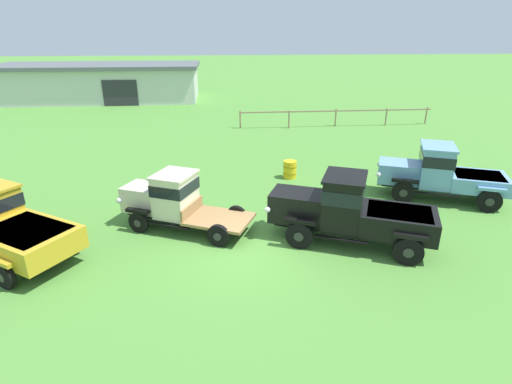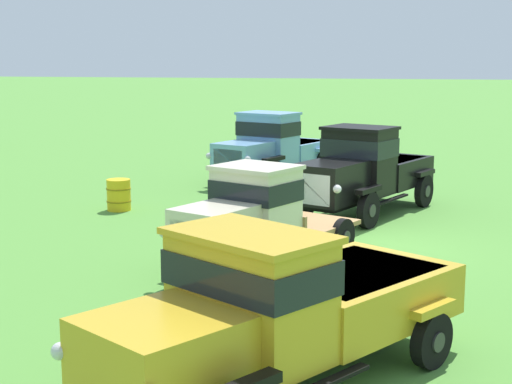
{
  "view_description": "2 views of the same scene",
  "coord_description": "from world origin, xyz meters",
  "px_view_note": "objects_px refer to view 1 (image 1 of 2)",
  "views": [
    {
      "loc": [
        -0.74,
        -11.15,
        6.52
      ],
      "look_at": [
        0.61,
        2.57,
        1.0
      ],
      "focal_mm": 28.0,
      "sensor_mm": 36.0,
      "label": 1
    },
    {
      "loc": [
        -16.8,
        -1.05,
        4.13
      ],
      "look_at": [
        0.61,
        2.57,
        1.0
      ],
      "focal_mm": 55.0,
      "sensor_mm": 36.0,
      "label": 2
    }
  ],
  "objects_px": {
    "vintage_truck_second_in_line": "(172,199)",
    "vintage_truck_midrow_center": "(349,210)",
    "oil_drum_beside_row": "(290,169)",
    "vintage_truck_far_side": "(439,172)",
    "farm_shed": "(99,82)"
  },
  "relations": [
    {
      "from": "vintage_truck_midrow_center",
      "to": "vintage_truck_far_side",
      "type": "bearing_deg",
      "value": 34.27
    },
    {
      "from": "vintage_truck_second_in_line",
      "to": "oil_drum_beside_row",
      "type": "height_order",
      "value": "vintage_truck_second_in_line"
    },
    {
      "from": "vintage_truck_far_side",
      "to": "oil_drum_beside_row",
      "type": "bearing_deg",
      "value": 151.54
    },
    {
      "from": "vintage_truck_second_in_line",
      "to": "vintage_truck_midrow_center",
      "type": "xyz_separation_m",
      "value": [
        5.87,
        -1.71,
        0.1
      ]
    },
    {
      "from": "farm_shed",
      "to": "vintage_truck_midrow_center",
      "type": "distance_m",
      "value": 36.03
    },
    {
      "from": "vintage_truck_second_in_line",
      "to": "vintage_truck_midrow_center",
      "type": "height_order",
      "value": "vintage_truck_midrow_center"
    },
    {
      "from": "farm_shed",
      "to": "vintage_truck_far_side",
      "type": "distance_m",
      "value": 35.73
    },
    {
      "from": "farm_shed",
      "to": "oil_drum_beside_row",
      "type": "bearing_deg",
      "value": -59.14
    },
    {
      "from": "farm_shed",
      "to": "vintage_truck_far_side",
      "type": "relative_size",
      "value": 3.87
    },
    {
      "from": "farm_shed",
      "to": "vintage_truck_second_in_line",
      "type": "relative_size",
      "value": 4.17
    },
    {
      "from": "vintage_truck_far_side",
      "to": "farm_shed",
      "type": "bearing_deg",
      "value": 126.16
    },
    {
      "from": "farm_shed",
      "to": "oil_drum_beside_row",
      "type": "xyz_separation_m",
      "value": [
        15.39,
        -25.76,
        -1.39
      ]
    },
    {
      "from": "farm_shed",
      "to": "oil_drum_beside_row",
      "type": "height_order",
      "value": "farm_shed"
    },
    {
      "from": "vintage_truck_midrow_center",
      "to": "oil_drum_beside_row",
      "type": "bearing_deg",
      "value": 96.95
    },
    {
      "from": "vintage_truck_midrow_center",
      "to": "vintage_truck_second_in_line",
      "type": "bearing_deg",
      "value": 163.75
    }
  ]
}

